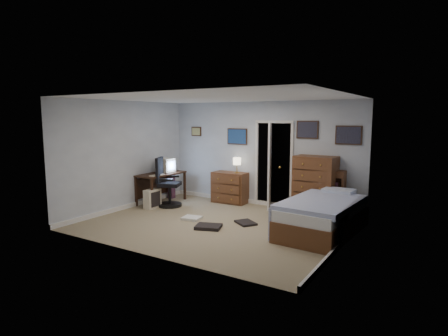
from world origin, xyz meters
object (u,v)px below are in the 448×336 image
Objects in this scene: computer_desk at (158,180)px; tall_dresser at (315,186)px; low_dresser at (230,187)px; bed at (322,215)px; office_chair at (167,188)px.

tall_dresser reaches higher than computer_desk.
low_dresser reaches higher than bed.
tall_dresser is at bearing -5.07° from office_chair.
low_dresser is (1.09, 1.12, -0.07)m from office_chair.
bed is at bearing -62.07° from tall_dresser.
bed is at bearing -26.57° from low_dresser.
tall_dresser reaches higher than office_chair.
office_chair is 3.45m from tall_dresser.
bed is at bearing -25.26° from office_chair.
office_chair reaches higher than computer_desk.
low_dresser is (1.55, 0.89, -0.19)m from computer_desk.
bed is at bearing -3.51° from computer_desk.
computer_desk is 1.80m from low_dresser.
tall_dresser is 1.36m from bed.
low_dresser is at bearing -176.94° from tall_dresser.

